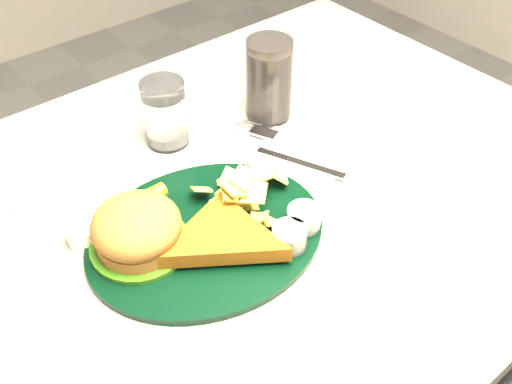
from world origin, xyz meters
The scene contains 7 objects.
table centered at (0.00, 0.00, 0.38)m, with size 1.20×0.80×0.75m, color #A3A093, non-canonical shape.
dinner_plate centered at (-0.04, -0.04, 0.79)m, with size 0.32×0.27×0.07m, color black, non-canonical shape.
water_glass centered at (0.03, 0.17, 0.80)m, with size 0.07×0.07×0.11m, color silver.
cola_glass centered at (0.20, 0.12, 0.82)m, with size 0.07×0.07×0.14m, color black.
fork_napkin centered at (0.15, 0.00, 0.76)m, with size 0.14×0.19×0.01m, color white, non-canonical shape.
ramekin centered at (-0.17, 0.06, 0.77)m, with size 0.05×0.05×0.03m, color white.
wrapped_straw centered at (-0.14, 0.17, 0.75)m, with size 0.17×0.06×0.01m, color white, non-canonical shape.
Camera 1 is at (-0.32, -0.48, 1.31)m, focal length 40.00 mm.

